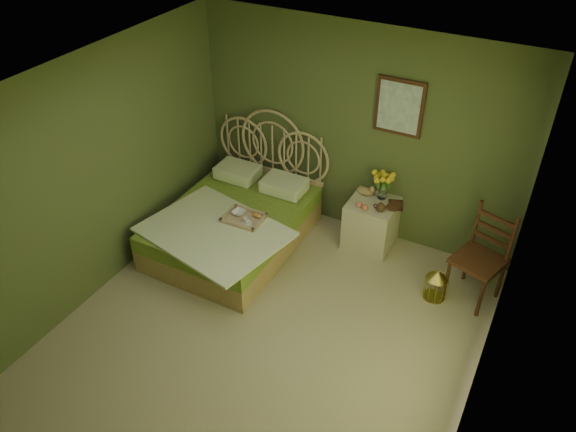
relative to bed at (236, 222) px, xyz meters
The scene contains 14 objects.
floor 1.69m from the bed, 48.62° to the right, with size 4.50×4.50×0.00m, color tan.
ceiling 2.84m from the bed, 48.62° to the right, with size 4.50×4.50×0.00m, color silver.
wall_back 1.79m from the bed, 42.47° to the left, with size 4.00×4.00×0.00m, color #50592E.
wall_left 1.83m from the bed, 125.93° to the right, with size 4.50×4.50×0.00m, color #50592E.
wall_right 3.48m from the bed, 21.91° to the right, with size 4.50×4.50×0.00m, color #50592E.
wall_art 2.35m from the bed, 31.87° to the left, with size 0.54×0.04×0.64m.
bed is the anchor object (origin of this frame).
nightstand 1.66m from the bed, 26.80° to the left, with size 0.55×0.55×1.04m.
chair 2.85m from the bed, ahead, with size 0.60×0.60×1.08m.
birdcage 2.46m from the bed, ahead, with size 0.24×0.24×0.37m.
book_lower 1.84m from the bed, 24.55° to the left, with size 0.17×0.22×0.02m, color #381E0F.
book_upper 1.85m from the bed, 24.55° to the left, with size 0.15×0.20×0.02m, color #472819.
cereal_bowl 0.30m from the bed, 40.66° to the right, with size 0.16×0.16×0.04m, color white.
coffee_cup 0.46m from the bed, 35.54° to the right, with size 0.08×0.08×0.07m, color white.
Camera 1 is at (2.04, -3.30, 4.36)m, focal length 35.00 mm.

